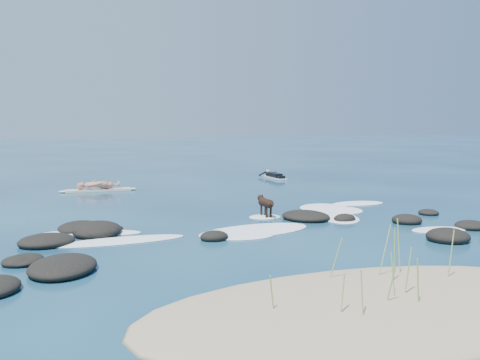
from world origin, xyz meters
name	(u,v)px	position (x,y,z in m)	size (l,w,h in m)	color
ground	(235,223)	(0.00, 0.00, 0.00)	(160.00, 160.00, 0.00)	#0A2642
sand_dune	(383,308)	(0.00, -8.20, 0.00)	(9.00, 4.40, 0.60)	#9E8966
dune_grass	(395,270)	(0.31, -8.07, 0.62)	(4.12, 2.10, 1.23)	#84AA52
reef_rocks	(198,236)	(-1.70, -1.95, 0.10)	(14.55, 7.10, 0.51)	black
breaking_foam	(275,222)	(1.27, -0.32, 0.01)	(12.89, 6.51, 0.12)	white
standing_surfer_rig	(98,174)	(-3.53, 9.26, 0.79)	(3.50, 0.70, 2.00)	beige
paddling_surfer_rig	(274,176)	(6.21, 11.63, 0.15)	(1.13, 2.51, 0.44)	silver
dog	(265,203)	(1.29, 0.59, 0.50)	(0.34, 1.19, 0.76)	black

